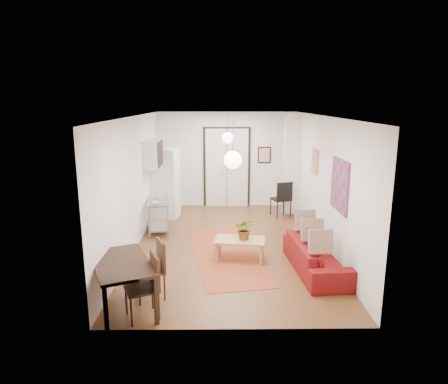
{
  "coord_description": "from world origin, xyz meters",
  "views": [
    {
      "loc": [
        -0.22,
        -8.68,
        3.23
      ],
      "look_at": [
        -0.13,
        -0.07,
        1.25
      ],
      "focal_mm": 32.0,
      "sensor_mm": 36.0,
      "label": 1
    }
  ],
  "objects_px": {
    "kitchen_counter": "(159,213)",
    "dining_table": "(122,267)",
    "fridge": "(166,183)",
    "dining_chair_far": "(143,280)",
    "sofa": "(316,256)",
    "dining_chair_near": "(150,263)",
    "coffee_table": "(240,242)",
    "black_side_chair": "(280,195)"
  },
  "relations": [
    {
      "from": "sofa",
      "to": "dining_table",
      "type": "distance_m",
      "value": 3.68
    },
    {
      "from": "kitchen_counter",
      "to": "dining_chair_far",
      "type": "relative_size",
      "value": 1.13
    },
    {
      "from": "coffee_table",
      "to": "kitchen_counter",
      "type": "bearing_deg",
      "value": 136.24
    },
    {
      "from": "dining_chair_near",
      "to": "black_side_chair",
      "type": "height_order",
      "value": "black_side_chair"
    },
    {
      "from": "fridge",
      "to": "dining_chair_near",
      "type": "relative_size",
      "value": 1.98
    },
    {
      "from": "dining_chair_near",
      "to": "dining_chair_far",
      "type": "height_order",
      "value": "same"
    },
    {
      "from": "dining_table",
      "to": "fridge",
      "type": "bearing_deg",
      "value": 89.86
    },
    {
      "from": "dining_table",
      "to": "black_side_chair",
      "type": "distance_m",
      "value": 6.14
    },
    {
      "from": "coffee_table",
      "to": "dining_chair_near",
      "type": "bearing_deg",
      "value": -136.63
    },
    {
      "from": "fridge",
      "to": "dining_chair_far",
      "type": "bearing_deg",
      "value": -78.38
    },
    {
      "from": "kitchen_counter",
      "to": "dining_chair_near",
      "type": "height_order",
      "value": "dining_chair_near"
    },
    {
      "from": "kitchen_counter",
      "to": "sofa",
      "type": "bearing_deg",
      "value": -43.45
    },
    {
      "from": "dining_chair_near",
      "to": "coffee_table",
      "type": "bearing_deg",
      "value": 109.73
    },
    {
      "from": "coffee_table",
      "to": "dining_chair_near",
      "type": "height_order",
      "value": "dining_chair_near"
    },
    {
      "from": "dining_chair_near",
      "to": "black_side_chair",
      "type": "distance_m",
      "value": 5.58
    },
    {
      "from": "dining_table",
      "to": "coffee_table",
      "type": "bearing_deg",
      "value": 45.18
    },
    {
      "from": "coffee_table",
      "to": "dining_table",
      "type": "xyz_separation_m",
      "value": [
        -1.94,
        -1.95,
        0.31
      ]
    },
    {
      "from": "coffee_table",
      "to": "dining_chair_near",
      "type": "relative_size",
      "value": 1.11
    },
    {
      "from": "sofa",
      "to": "coffee_table",
      "type": "xyz_separation_m",
      "value": [
        -1.45,
        0.56,
        0.09
      ]
    },
    {
      "from": "coffee_table",
      "to": "dining_chair_near",
      "type": "xyz_separation_m",
      "value": [
        -1.59,
        -1.5,
        0.18
      ]
    },
    {
      "from": "coffee_table",
      "to": "sofa",
      "type": "bearing_deg",
      "value": -20.99
    },
    {
      "from": "fridge",
      "to": "dining_table",
      "type": "height_order",
      "value": "fridge"
    },
    {
      "from": "black_side_chair",
      "to": "dining_chair_near",
      "type": "bearing_deg",
      "value": 40.01
    },
    {
      "from": "kitchen_counter",
      "to": "dining_table",
      "type": "distance_m",
      "value": 3.81
    },
    {
      "from": "sofa",
      "to": "black_side_chair",
      "type": "distance_m",
      "value": 3.83
    },
    {
      "from": "sofa",
      "to": "dining_table",
      "type": "xyz_separation_m",
      "value": [
        -3.38,
        -1.39,
        0.4
      ]
    },
    {
      "from": "sofa",
      "to": "black_side_chair",
      "type": "xyz_separation_m",
      "value": [
        -0.13,
        3.81,
        0.31
      ]
    },
    {
      "from": "sofa",
      "to": "dining_chair_near",
      "type": "distance_m",
      "value": 3.19
    },
    {
      "from": "kitchen_counter",
      "to": "dining_chair_far",
      "type": "distance_m",
      "value": 3.99
    },
    {
      "from": "coffee_table",
      "to": "kitchen_counter",
      "type": "height_order",
      "value": "kitchen_counter"
    },
    {
      "from": "kitchen_counter",
      "to": "dining_chair_near",
      "type": "relative_size",
      "value": 1.13
    },
    {
      "from": "fridge",
      "to": "dining_chair_far",
      "type": "distance_m",
      "value": 5.34
    },
    {
      "from": "sofa",
      "to": "fridge",
      "type": "bearing_deg",
      "value": 37.41
    },
    {
      "from": "kitchen_counter",
      "to": "dining_table",
      "type": "bearing_deg",
      "value": -98.0
    },
    {
      "from": "dining_table",
      "to": "dining_chair_far",
      "type": "distance_m",
      "value": 0.41
    },
    {
      "from": "dining_table",
      "to": "black_side_chair",
      "type": "xyz_separation_m",
      "value": [
        3.25,
        5.21,
        -0.09
      ]
    },
    {
      "from": "kitchen_counter",
      "to": "dining_chair_near",
      "type": "distance_m",
      "value": 3.37
    },
    {
      "from": "kitchen_counter",
      "to": "fridge",
      "type": "height_order",
      "value": "fridge"
    },
    {
      "from": "kitchen_counter",
      "to": "fridge",
      "type": "distance_m",
      "value": 1.42
    },
    {
      "from": "sofa",
      "to": "coffee_table",
      "type": "relative_size",
      "value": 1.89
    },
    {
      "from": "dining_chair_far",
      "to": "black_side_chair",
      "type": "bearing_deg",
      "value": 127.99
    },
    {
      "from": "coffee_table",
      "to": "dining_chair_far",
      "type": "height_order",
      "value": "dining_chair_far"
    }
  ]
}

